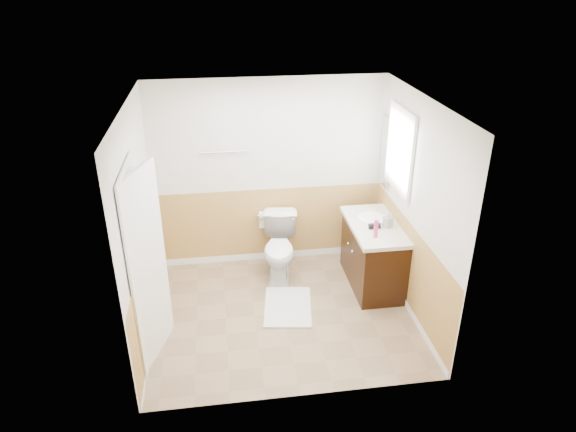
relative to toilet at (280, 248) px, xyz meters
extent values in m
plane|color=#8C7051|center=(-0.08, -0.85, -0.40)|extent=(3.00, 3.00, 0.00)
plane|color=white|center=(-0.08, -0.85, 2.10)|extent=(3.00, 3.00, 0.00)
plane|color=silver|center=(-0.08, 0.45, 0.85)|extent=(3.00, 0.00, 3.00)
plane|color=silver|center=(-0.08, -2.15, 0.85)|extent=(3.00, 0.00, 3.00)
plane|color=silver|center=(-1.58, -0.85, 0.85)|extent=(0.00, 3.00, 3.00)
plane|color=silver|center=(1.42, -0.85, 0.85)|extent=(0.00, 3.00, 3.00)
plane|color=tan|center=(-0.08, 0.44, 0.10)|extent=(3.00, 0.00, 3.00)
plane|color=tan|center=(-0.08, -2.14, 0.10)|extent=(3.00, 0.00, 3.00)
plane|color=tan|center=(-1.56, -0.85, 0.10)|extent=(0.00, 2.60, 2.60)
plane|color=tan|center=(1.41, -0.85, 0.10)|extent=(0.00, 2.60, 2.60)
imported|color=white|center=(0.00, 0.00, 0.00)|extent=(0.56, 0.84, 0.80)
cube|color=silver|center=(0.00, -0.74, -0.39)|extent=(0.66, 0.87, 0.02)
cube|color=black|center=(1.14, -0.37, 0.00)|extent=(0.55, 1.10, 0.80)
sphere|color=white|center=(0.84, -0.47, 0.15)|extent=(0.03, 0.03, 0.03)
sphere|color=silver|center=(0.84, -0.27, 0.15)|extent=(0.03, 0.03, 0.03)
cube|color=silver|center=(1.13, -0.37, 0.42)|extent=(0.60, 1.15, 0.05)
cylinder|color=white|center=(1.14, -0.22, 0.46)|extent=(0.36, 0.36, 0.02)
cylinder|color=silver|center=(1.32, -0.22, 0.52)|extent=(0.02, 0.02, 0.14)
cylinder|color=#DB3872|center=(1.04, -0.68, 0.56)|extent=(0.05, 0.05, 0.22)
imported|color=#97A1AA|center=(1.26, -0.46, 0.55)|extent=(0.12, 0.12, 0.20)
cylinder|color=black|center=(1.09, -0.48, 0.48)|extent=(0.14, 0.07, 0.07)
cylinder|color=black|center=(1.06, -0.48, 0.45)|extent=(0.03, 0.03, 0.07)
cube|color=silver|center=(1.40, 0.25, 1.15)|extent=(0.02, 0.35, 0.90)
cube|color=white|center=(1.39, -0.26, 1.35)|extent=(0.04, 0.80, 1.00)
cube|color=white|center=(1.41, -0.26, 1.35)|extent=(0.01, 0.70, 0.90)
cube|color=white|center=(-1.48, -1.30, 0.62)|extent=(0.29, 0.78, 2.04)
cube|color=white|center=(-1.55, -1.30, 0.63)|extent=(0.02, 0.92, 2.10)
sphere|color=silver|center=(-1.42, -0.97, 0.55)|extent=(0.06, 0.06, 0.06)
cylinder|color=silver|center=(-0.63, 0.40, 1.20)|extent=(0.62, 0.02, 0.02)
cylinder|color=silver|center=(-0.18, 0.38, 0.30)|extent=(0.14, 0.02, 0.02)
cylinder|color=white|center=(-0.18, 0.38, 0.30)|extent=(0.10, 0.11, 0.11)
cube|color=white|center=(-0.18, 0.38, 0.19)|extent=(0.10, 0.01, 0.16)
camera|label=1|loc=(-0.72, -5.75, 3.29)|focal=32.12mm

